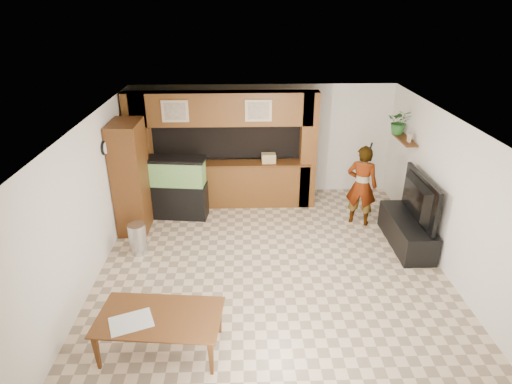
{
  "coord_description": "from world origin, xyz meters",
  "views": [
    {
      "loc": [
        -0.46,
        -6.38,
        4.4
      ],
      "look_at": [
        -0.25,
        0.6,
        1.18
      ],
      "focal_mm": 30.0,
      "sensor_mm": 36.0,
      "label": 1
    }
  ],
  "objects_px": {
    "television": "(412,198)",
    "dining_table": "(161,335)",
    "aquarium": "(178,189)",
    "person": "(362,186)",
    "pantry_cabinet": "(131,177)"
  },
  "relations": [
    {
      "from": "television",
      "to": "dining_table",
      "type": "bearing_deg",
      "value": 121.89
    },
    {
      "from": "person",
      "to": "dining_table",
      "type": "distance_m",
      "value": 5.03
    },
    {
      "from": "person",
      "to": "dining_table",
      "type": "xyz_separation_m",
      "value": [
        -3.55,
        -3.52,
        -0.57
      ]
    },
    {
      "from": "aquarium",
      "to": "television",
      "type": "relative_size",
      "value": 0.9
    },
    {
      "from": "aquarium",
      "to": "person",
      "type": "height_order",
      "value": "person"
    },
    {
      "from": "dining_table",
      "to": "television",
      "type": "bearing_deg",
      "value": 37.09
    },
    {
      "from": "person",
      "to": "dining_table",
      "type": "bearing_deg",
      "value": 68.47
    },
    {
      "from": "pantry_cabinet",
      "to": "aquarium",
      "type": "distance_m",
      "value": 1.05
    },
    {
      "from": "television",
      "to": "person",
      "type": "relative_size",
      "value": 0.88
    },
    {
      "from": "aquarium",
      "to": "television",
      "type": "distance_m",
      "value": 4.72
    },
    {
      "from": "aquarium",
      "to": "television",
      "type": "height_order",
      "value": "television"
    },
    {
      "from": "pantry_cabinet",
      "to": "dining_table",
      "type": "distance_m",
      "value": 3.72
    },
    {
      "from": "pantry_cabinet",
      "to": "dining_table",
      "type": "xyz_separation_m",
      "value": [
        1.1,
        -3.45,
        -0.83
      ]
    },
    {
      "from": "aquarium",
      "to": "pantry_cabinet",
      "type": "bearing_deg",
      "value": -143.87
    },
    {
      "from": "pantry_cabinet",
      "to": "dining_table",
      "type": "bearing_deg",
      "value": -72.36
    }
  ]
}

